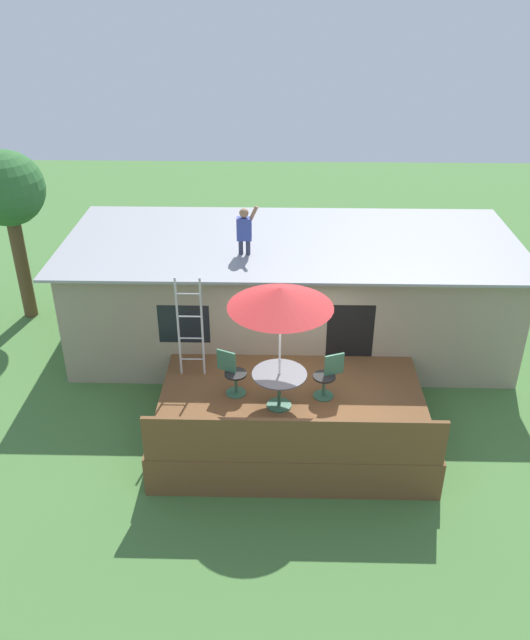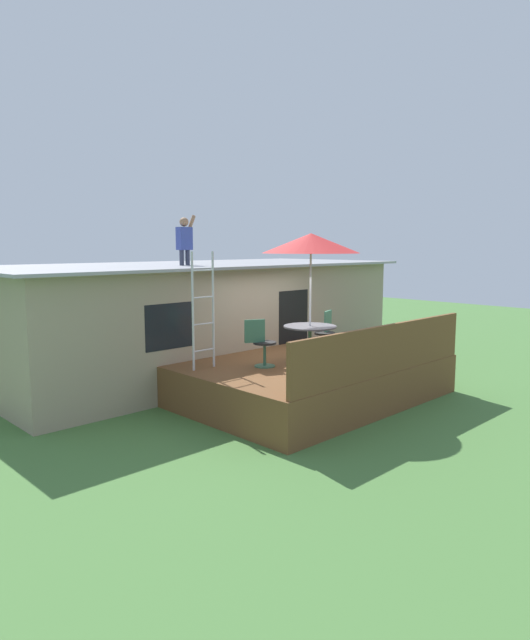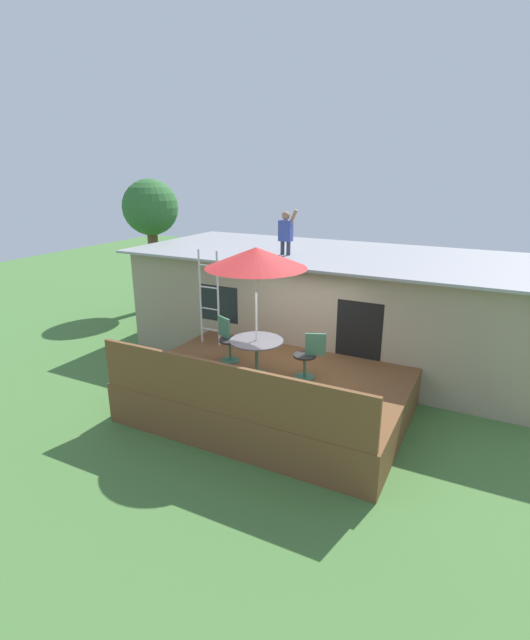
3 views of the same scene
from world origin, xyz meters
name	(u,v)px [view 2 (image 2 of 3)]	position (x,y,z in m)	size (l,w,h in m)	color
ground_plane	(309,398)	(0.00, 0.00, 0.00)	(40.00, 40.00, 0.00)	#477538
house	(201,317)	(0.00, 3.60, 1.34)	(10.50, 4.50, 2.67)	gray
deck	(309,379)	(0.00, 0.00, 0.40)	(5.21, 3.73, 0.80)	brown
deck_railing	(386,350)	(0.00, -1.81, 1.25)	(5.11, 0.08, 0.90)	brown
patio_table	(310,334)	(-0.25, -0.23, 1.39)	(1.04, 1.04, 0.74)	#33664C
patio_umbrella	(311,243)	(-0.25, -0.23, 3.15)	(1.90, 1.90, 2.54)	silver
step_ladder	(203,311)	(-2.05, 0.85, 1.90)	(0.52, 0.04, 2.20)	silver
person_figure	(185,238)	(-1.03, 2.78, 3.28)	(0.47, 0.20, 1.11)	#33384C
patio_chair_left	(261,343)	(-1.17, 0.20, 1.26)	(0.59, 0.44, 0.92)	#33664C
patio_chair_right	(326,333)	(0.69, 0.14, 1.26)	(0.60, 0.44, 0.92)	#33664C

